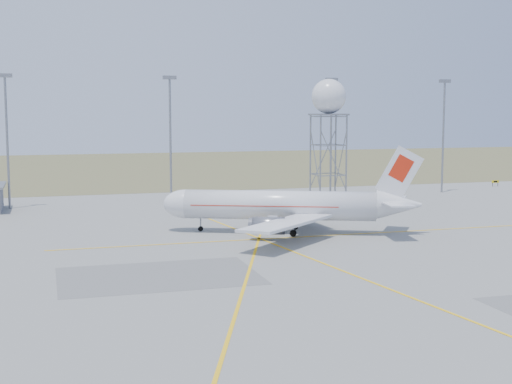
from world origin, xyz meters
name	(u,v)px	position (x,y,z in m)	size (l,w,h in m)	color
ground	(439,301)	(0.00, 0.00, 0.00)	(400.00, 400.00, 0.00)	gray
grass_strip	(161,166)	(0.00, 140.00, 0.01)	(400.00, 120.00, 0.03)	#555B32
mast_a	(7,130)	(-35.00, 66.00, 12.07)	(2.20, 0.50, 20.50)	gray
mast_b	(170,128)	(-10.00, 66.00, 12.07)	(2.20, 0.50, 20.50)	gray
mast_c	(331,127)	(18.00, 66.00, 12.07)	(2.20, 0.50, 20.50)	gray
mast_d	(444,126)	(40.00, 66.00, 12.07)	(2.20, 0.50, 20.50)	gray
taxi_sign_near	(495,182)	(55.60, 72.00, 0.89)	(1.60, 0.17, 1.20)	black
airliner_main	(284,206)	(-1.61, 33.43, 3.32)	(30.61, 28.63, 10.85)	silver
radar_tower	(328,134)	(13.97, 57.38, 11.18)	(5.51, 5.51, 19.93)	gray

